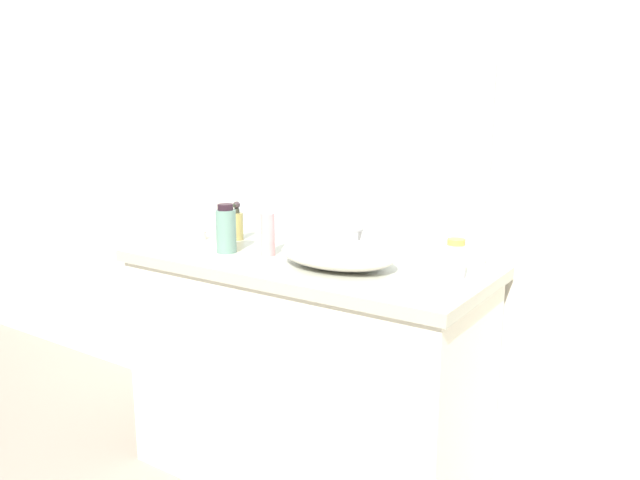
{
  "coord_description": "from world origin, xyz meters",
  "views": [
    {
      "loc": [
        1.3,
        -1.35,
        1.4
      ],
      "look_at": [
        0.15,
        0.38,
        0.95
      ],
      "focal_mm": 35.02,
      "sensor_mm": 36.0,
      "label": 1
    }
  ],
  "objects_px": {
    "perfume_bottle": "(226,229)",
    "candle_jar": "(199,235)",
    "spray_can": "(268,232)",
    "sink_basin": "(337,254)",
    "soap_dispenser": "(237,224)",
    "lotion_bottle": "(456,259)"
  },
  "relations": [
    {
      "from": "perfume_bottle",
      "to": "candle_jar",
      "type": "bearing_deg",
      "value": 157.22
    },
    {
      "from": "perfume_bottle",
      "to": "spray_can",
      "type": "xyz_separation_m",
      "value": [
        0.16,
        0.05,
        -0.0
      ]
    },
    {
      "from": "sink_basin",
      "to": "soap_dispenser",
      "type": "xyz_separation_m",
      "value": [
        -0.57,
        0.15,
        0.02
      ]
    },
    {
      "from": "candle_jar",
      "to": "sink_basin",
      "type": "bearing_deg",
      "value": -5.11
    },
    {
      "from": "candle_jar",
      "to": "soap_dispenser",
      "type": "bearing_deg",
      "value": 32.49
    },
    {
      "from": "spray_can",
      "to": "candle_jar",
      "type": "distance_m",
      "value": 0.41
    },
    {
      "from": "spray_can",
      "to": "lotion_bottle",
      "type": "bearing_deg",
      "value": 7.94
    },
    {
      "from": "candle_jar",
      "to": "spray_can",
      "type": "bearing_deg",
      "value": -8.02
    },
    {
      "from": "lotion_bottle",
      "to": "candle_jar",
      "type": "xyz_separation_m",
      "value": [
        -1.07,
        -0.04,
        -0.04
      ]
    },
    {
      "from": "sink_basin",
      "to": "candle_jar",
      "type": "distance_m",
      "value": 0.7
    },
    {
      "from": "spray_can",
      "to": "sink_basin",
      "type": "bearing_deg",
      "value": -1.13
    },
    {
      "from": "perfume_bottle",
      "to": "lotion_bottle",
      "type": "bearing_deg",
      "value": 9.53
    },
    {
      "from": "lotion_bottle",
      "to": "candle_jar",
      "type": "relative_size",
      "value": 1.94
    },
    {
      "from": "sink_basin",
      "to": "spray_can",
      "type": "height_order",
      "value": "spray_can"
    },
    {
      "from": "sink_basin",
      "to": "perfume_bottle",
      "type": "relative_size",
      "value": 2.3
    },
    {
      "from": "soap_dispenser",
      "to": "spray_can",
      "type": "height_order",
      "value": "spray_can"
    },
    {
      "from": "soap_dispenser",
      "to": "perfume_bottle",
      "type": "height_order",
      "value": "perfume_bottle"
    },
    {
      "from": "lotion_bottle",
      "to": "perfume_bottle",
      "type": "distance_m",
      "value": 0.84
    },
    {
      "from": "soap_dispenser",
      "to": "lotion_bottle",
      "type": "bearing_deg",
      "value": -2.87
    },
    {
      "from": "lotion_bottle",
      "to": "spray_can",
      "type": "bearing_deg",
      "value": -172.06
    },
    {
      "from": "sink_basin",
      "to": "soap_dispenser",
      "type": "distance_m",
      "value": 0.59
    },
    {
      "from": "soap_dispenser",
      "to": "sink_basin",
      "type": "bearing_deg",
      "value": -14.53
    }
  ]
}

